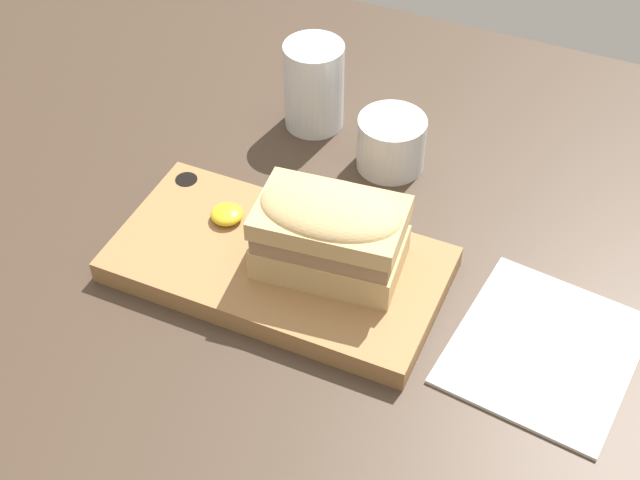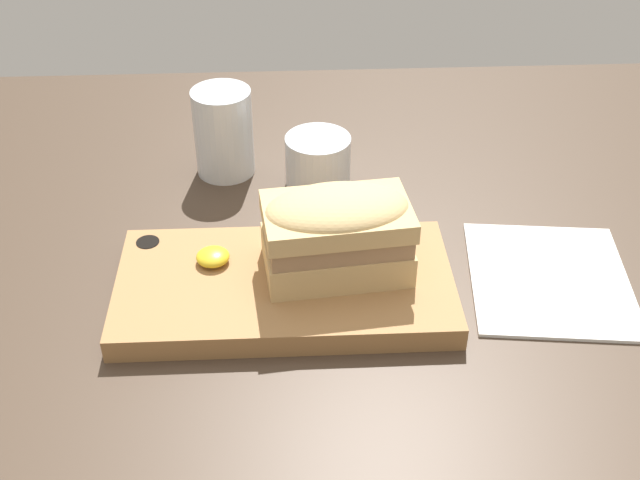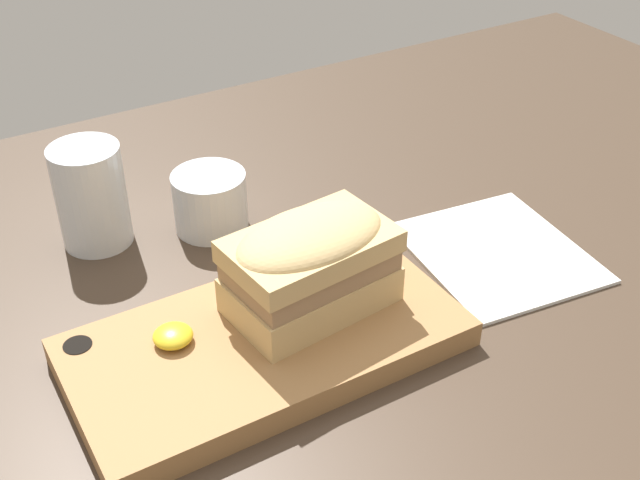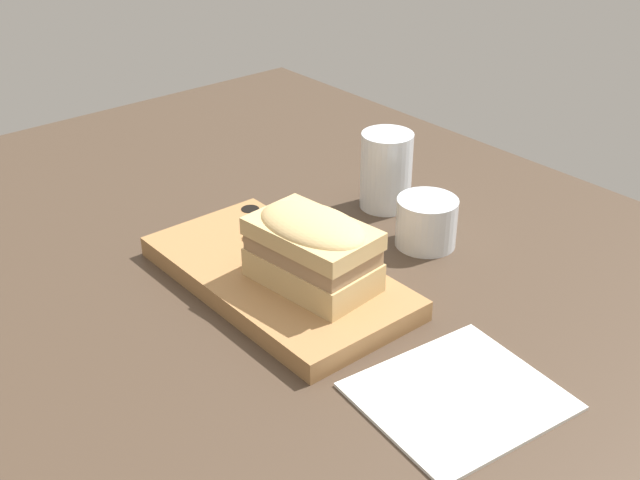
% 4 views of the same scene
% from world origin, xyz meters
% --- Properties ---
extents(dining_table, '(1.61, 1.11, 0.02)m').
position_xyz_m(dining_table, '(0.00, 0.00, 0.01)').
color(dining_table, '#423326').
rests_on(dining_table, ground).
extents(serving_board, '(0.35, 0.18, 0.03)m').
position_xyz_m(serving_board, '(-0.10, 0.00, 0.03)').
color(serving_board, '#9E7042').
rests_on(serving_board, dining_table).
extents(sandwich, '(0.16, 0.11, 0.09)m').
position_xyz_m(sandwich, '(-0.04, 0.01, 0.09)').
color(sandwich, tan).
rests_on(sandwich, serving_board).
extents(mustard_dollop, '(0.04, 0.04, 0.01)m').
position_xyz_m(mustard_dollop, '(-0.17, 0.03, 0.05)').
color(mustard_dollop, gold).
rests_on(mustard_dollop, serving_board).
extents(water_glass, '(0.07, 0.07, 0.11)m').
position_xyz_m(water_glass, '(-0.17, 0.25, 0.07)').
color(water_glass, silver).
rests_on(water_glass, dining_table).
extents(wine_glass, '(0.08, 0.08, 0.07)m').
position_xyz_m(wine_glass, '(-0.05, 0.21, 0.05)').
color(wine_glass, silver).
rests_on(wine_glass, dining_table).
extents(napkin, '(0.19, 0.21, 0.00)m').
position_xyz_m(napkin, '(0.19, 0.01, 0.02)').
color(napkin, white).
rests_on(napkin, dining_table).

